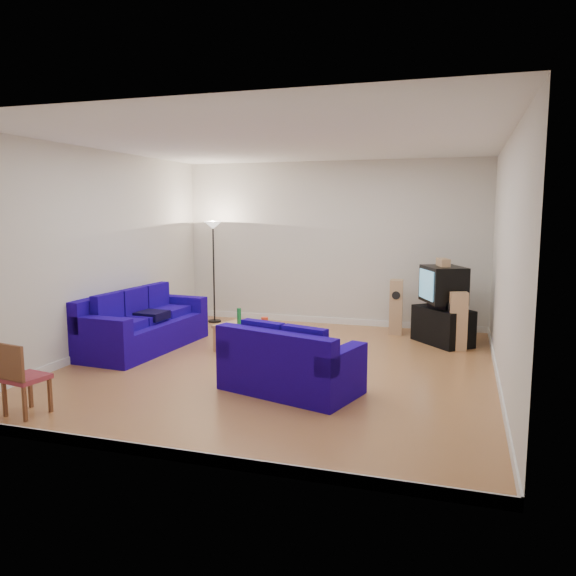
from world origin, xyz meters
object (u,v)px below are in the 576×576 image
(sofa_three_seat, at_px, (141,328))
(sofa_loveseat, at_px, (288,368))
(television, at_px, (443,284))
(tv_stand, at_px, (443,326))
(coffee_table, at_px, (252,330))

(sofa_three_seat, height_order, sofa_loveseat, sofa_three_seat)
(television, bearing_deg, sofa_three_seat, -92.25)
(tv_stand, height_order, television, television)
(coffee_table, bearing_deg, sofa_three_seat, -173.43)
(sofa_three_seat, bearing_deg, tv_stand, 114.78)
(sofa_loveseat, bearing_deg, sofa_three_seat, 171.13)
(tv_stand, bearing_deg, sofa_loveseat, -70.19)
(sofa_three_seat, distance_m, sofa_loveseat, 3.30)
(sofa_three_seat, height_order, coffee_table, sofa_three_seat)
(sofa_loveseat, xyz_separation_m, tv_stand, (1.74, 3.23, -0.01))
(sofa_three_seat, xyz_separation_m, television, (4.70, 1.84, 0.67))
(television, bearing_deg, tv_stand, 12.17)
(sofa_three_seat, xyz_separation_m, tv_stand, (4.72, 1.81, -0.03))
(tv_stand, bearing_deg, coffee_table, -102.63)
(television, bearing_deg, sofa_loveseat, -51.47)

